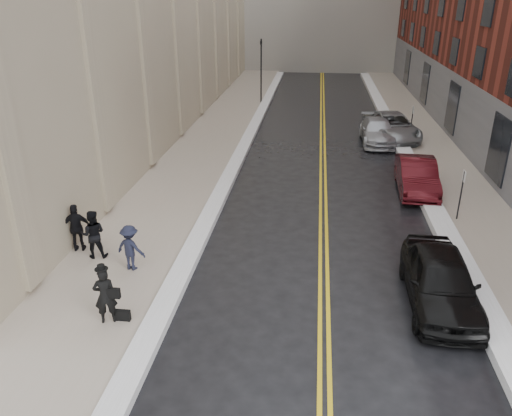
% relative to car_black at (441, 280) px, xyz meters
% --- Properties ---
extents(ground, '(160.00, 160.00, 0.00)m').
position_rel_car_black_xyz_m(ground, '(-5.89, -1.92, -0.82)').
color(ground, black).
rests_on(ground, ground).
extents(sidewalk_left, '(4.00, 64.00, 0.15)m').
position_rel_car_black_xyz_m(sidewalk_left, '(-10.39, 14.08, -0.74)').
color(sidewalk_left, gray).
rests_on(sidewalk_left, ground).
extents(sidewalk_right, '(3.00, 64.00, 0.15)m').
position_rel_car_black_xyz_m(sidewalk_right, '(3.11, 14.08, -0.74)').
color(sidewalk_right, gray).
rests_on(sidewalk_right, ground).
extents(lane_stripe_a, '(0.12, 64.00, 0.01)m').
position_rel_car_black_xyz_m(lane_stripe_a, '(-3.51, 14.08, -0.82)').
color(lane_stripe_a, gold).
rests_on(lane_stripe_a, ground).
extents(lane_stripe_b, '(0.12, 64.00, 0.01)m').
position_rel_car_black_xyz_m(lane_stripe_b, '(-3.27, 14.08, -0.82)').
color(lane_stripe_b, gold).
rests_on(lane_stripe_b, ground).
extents(snow_ridge_left, '(0.70, 60.80, 0.26)m').
position_rel_car_black_xyz_m(snow_ridge_left, '(-8.09, 14.08, -0.69)').
color(snow_ridge_left, white).
rests_on(snow_ridge_left, ground).
extents(snow_ridge_right, '(0.85, 60.80, 0.30)m').
position_rel_car_black_xyz_m(snow_ridge_right, '(1.26, 14.08, -0.67)').
color(snow_ridge_right, white).
rests_on(snow_ridge_right, ground).
extents(traffic_signal, '(0.18, 0.15, 5.20)m').
position_rel_car_black_xyz_m(traffic_signal, '(-8.49, 28.08, 2.27)').
color(traffic_signal, black).
rests_on(traffic_signal, ground).
extents(parking_sign_near, '(0.06, 0.35, 2.23)m').
position_rel_car_black_xyz_m(parking_sign_near, '(2.01, 6.08, 0.54)').
color(parking_sign_near, black).
rests_on(parking_sign_near, ground).
extents(parking_sign_far, '(0.06, 0.35, 2.23)m').
position_rel_car_black_xyz_m(parking_sign_far, '(2.01, 18.08, 0.54)').
color(parking_sign_far, black).
rests_on(parking_sign_far, ground).
extents(car_black, '(2.02, 4.84, 1.64)m').
position_rel_car_black_xyz_m(car_black, '(0.00, 0.00, 0.00)').
color(car_black, black).
rests_on(car_black, ground).
extents(car_maroon, '(1.85, 4.76, 1.54)m').
position_rel_car_black_xyz_m(car_maroon, '(0.91, 9.40, -0.05)').
color(car_maroon, '#3F0B10').
rests_on(car_maroon, ground).
extents(car_silver_near, '(2.07, 4.97, 1.44)m').
position_rel_car_black_xyz_m(car_silver_near, '(-0.05, 17.61, -0.10)').
color(car_silver_near, '#A3A5AB').
rests_on(car_silver_near, ground).
extents(car_silver_far, '(3.41, 6.11, 1.61)m').
position_rel_car_black_xyz_m(car_silver_far, '(0.91, 18.56, -0.01)').
color(car_silver_far, gray).
rests_on(car_silver_far, ground).
extents(pedestrian_main, '(0.72, 0.59, 1.69)m').
position_rel_car_black_xyz_m(pedestrian_main, '(-9.44, -2.23, 0.18)').
color(pedestrian_main, black).
rests_on(pedestrian_main, sidewalk_left).
extents(pedestrian_a, '(0.98, 0.84, 1.73)m').
position_rel_car_black_xyz_m(pedestrian_a, '(-11.33, 1.31, 0.20)').
color(pedestrian_a, black).
rests_on(pedestrian_a, sidewalk_left).
extents(pedestrian_b, '(1.14, 0.83, 1.58)m').
position_rel_car_black_xyz_m(pedestrian_b, '(-9.77, 0.66, 0.12)').
color(pedestrian_b, black).
rests_on(pedestrian_b, sidewalk_left).
extents(pedestrian_c, '(1.10, 0.65, 1.76)m').
position_rel_car_black_xyz_m(pedestrian_c, '(-12.09, 1.70, 0.21)').
color(pedestrian_c, black).
rests_on(pedestrian_c, sidewalk_left).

